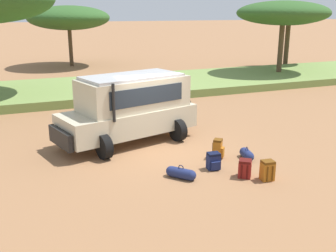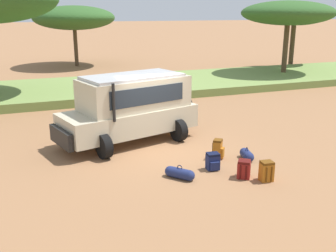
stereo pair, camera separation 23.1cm
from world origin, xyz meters
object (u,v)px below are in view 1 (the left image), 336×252
backpack_cluster_center (214,161)px  duffel_bag_low_black_case (181,173)px  backpack_outermost (218,149)px  backpack_near_rear_wheel (245,169)px  acacia_tree_centre_back (69,18)px  safari_vehicle (130,107)px  acacia_tree_far_right (289,17)px  backpack_beside_front_wheel (267,171)px  duffel_bag_soft_canvas (247,154)px  acacia_tree_right_mid (283,13)px

backpack_cluster_center → duffel_bag_low_black_case: 1.22m
backpack_outermost → duffel_bag_low_black_case: size_ratio=0.81×
backpack_near_rear_wheel → acacia_tree_centre_back: size_ratio=0.07×
safari_vehicle → backpack_near_rear_wheel: safari_vehicle is taller
duffel_bag_low_black_case → acacia_tree_far_right: (16.95, 17.13, 3.97)m
backpack_beside_front_wheel → duffel_bag_soft_canvas: (0.38, 1.62, -0.13)m
duffel_bag_low_black_case → acacia_tree_right_mid: (13.42, 13.32, 4.28)m
backpack_cluster_center → duffel_bag_low_black_case: backpack_cluster_center is taller
acacia_tree_centre_back → acacia_tree_right_mid: (12.67, -11.75, 0.42)m
backpack_near_rear_wheel → acacia_tree_right_mid: 18.64m
acacia_tree_centre_back → backpack_near_rear_wheel: bearing=-87.8°
backpack_outermost → backpack_near_rear_wheel: bearing=-90.7°
backpack_cluster_center → backpack_near_rear_wheel: size_ratio=0.98×
backpack_outermost → acacia_tree_centre_back: size_ratio=0.09×
backpack_near_rear_wheel → duffel_bag_soft_canvas: 1.49m
backpack_beside_front_wheel → backpack_outermost: 2.08m
duffel_bag_soft_canvas → acacia_tree_centre_back: 24.83m
backpack_beside_front_wheel → duffel_bag_low_black_case: size_ratio=0.74×
duffel_bag_soft_canvas → acacia_tree_centre_back: bearing=94.3°
backpack_near_rear_wheel → acacia_tree_far_right: size_ratio=0.10×
acacia_tree_far_right → duffel_bag_low_black_case: bearing=-134.7°
acacia_tree_centre_back → acacia_tree_far_right: 18.04m
backpack_cluster_center → acacia_tree_right_mid: bearing=46.9°
backpack_near_rear_wheel → acacia_tree_centre_back: bearing=92.2°
acacia_tree_centre_back → backpack_beside_front_wheel: bearing=-86.8°
acacia_tree_right_mid → safari_vehicle: bearing=-145.1°
duffel_bag_low_black_case → acacia_tree_far_right: bearing=45.3°
backpack_near_rear_wheel → duffel_bag_low_black_case: bearing=160.8°
backpack_beside_front_wheel → backpack_cluster_center: bearing=129.2°
backpack_near_rear_wheel → backpack_outermost: bearing=89.3°
backpack_near_rear_wheel → backpack_outermost: size_ratio=0.83×
duffel_bag_low_black_case → backpack_outermost: bearing=30.0°
duffel_bag_soft_canvas → acacia_tree_right_mid: (10.82, 12.71, 4.27)m
safari_vehicle → backpack_near_rear_wheel: 4.92m
backpack_outermost → backpack_beside_front_wheel: bearing=-77.4°
duffel_bag_low_black_case → duffel_bag_soft_canvas: bearing=13.2°
backpack_outermost → duffel_bag_soft_canvas: backpack_outermost is taller
safari_vehicle → acacia_tree_far_right: (17.30, 13.40, 2.83)m
safari_vehicle → backpack_cluster_center: bearing=-66.1°
backpack_beside_front_wheel → acacia_tree_right_mid: 18.66m
backpack_outermost → duffel_bag_low_black_case: backpack_outermost is taller
safari_vehicle → duffel_bag_soft_canvas: bearing=-46.6°
safari_vehicle → acacia_tree_far_right: 22.07m
backpack_cluster_center → acacia_tree_right_mid: (12.23, 13.07, 4.18)m
safari_vehicle → backpack_outermost: size_ratio=8.49×
backpack_beside_front_wheel → backpack_cluster_center: 1.63m
acacia_tree_far_right → acacia_tree_centre_back: bearing=153.9°
backpack_beside_front_wheel → duffel_bag_soft_canvas: 1.67m
backpack_beside_front_wheel → backpack_near_rear_wheel: 0.62m
safari_vehicle → acacia_tree_far_right: size_ratio=1.06×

